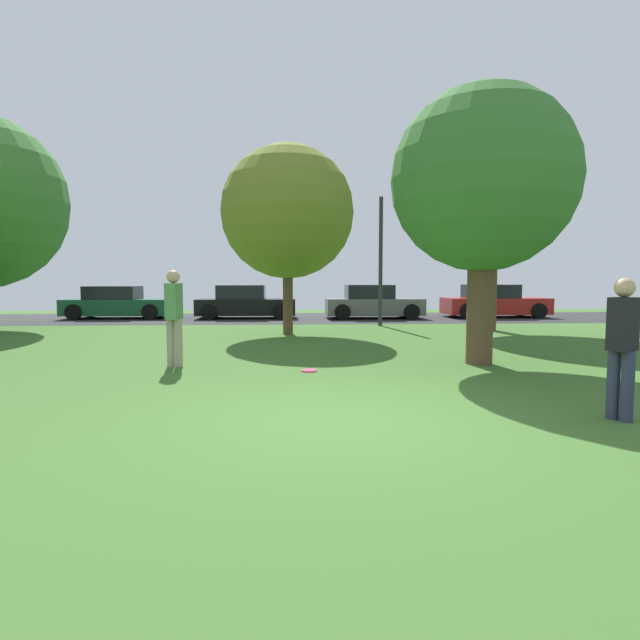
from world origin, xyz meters
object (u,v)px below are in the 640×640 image
at_px(person_bystander, 174,313).
at_px(street_lamp_post, 381,262).
at_px(oak_tree_left, 493,167).
at_px(frisbee_disc, 309,371).
at_px(parked_car_black, 245,303).
at_px(parked_car_grey, 373,303).
at_px(maple_tree_far, 287,212).
at_px(parked_car_red, 494,302).
at_px(person_catcher, 622,343).
at_px(parked_car_green, 118,304).
at_px(maple_tree_near, 483,181).

distance_m(person_bystander, street_lamp_post, 9.98).
distance_m(oak_tree_left, frisbee_disc, 10.69).
distance_m(oak_tree_left, parked_car_black, 11.01).
distance_m(person_bystander, parked_car_grey, 13.08).
height_order(maple_tree_far, parked_car_red, maple_tree_far).
bearing_deg(person_catcher, person_bystander, 116.07).
bearing_deg(parked_car_black, oak_tree_left, -34.21).
bearing_deg(street_lamp_post, parked_car_green, 158.80).
relative_size(maple_tree_near, oak_tree_left, 0.70).
xyz_separation_m(oak_tree_left, parked_car_red, (2.41, 5.67, -4.51)).
relative_size(maple_tree_near, parked_car_grey, 1.30).
bearing_deg(person_bystander, maple_tree_near, -77.30).
bearing_deg(person_catcher, parked_car_black, 79.56).
relative_size(parked_car_green, parked_car_grey, 1.07).
distance_m(maple_tree_near, frisbee_disc, 4.83).
relative_size(person_catcher, parked_car_red, 0.38).
bearing_deg(person_catcher, street_lamp_post, 63.04).
bearing_deg(maple_tree_far, street_lamp_post, 39.73).
height_order(frisbee_disc, street_lamp_post, street_lamp_post).
distance_m(person_bystander, parked_car_green, 13.41).
distance_m(person_catcher, parked_car_black, 17.14).
xyz_separation_m(person_catcher, parked_car_green, (-11.05, 16.42, -0.28)).
bearing_deg(parked_car_green, parked_car_grey, -3.14).
height_order(maple_tree_near, parked_car_black, maple_tree_near).
bearing_deg(parked_car_grey, parked_car_red, 3.92).
height_order(person_bystander, parked_car_green, person_bystander).
xyz_separation_m(frisbee_disc, parked_car_grey, (3.13, 12.45, 0.63)).
xyz_separation_m(maple_tree_near, street_lamp_post, (-0.47, 8.35, -1.22)).
bearing_deg(maple_tree_near, parked_car_red, 67.00).
bearing_deg(parked_car_grey, parked_car_black, 176.42).
bearing_deg(parked_car_red, person_bystander, -131.98).
height_order(maple_tree_far, parked_car_black, maple_tree_far).
bearing_deg(parked_car_green, parked_car_black, -2.70).
xyz_separation_m(oak_tree_left, person_catcher, (-2.61, -10.53, -4.25)).
bearing_deg(maple_tree_far, person_bystander, -110.20).
relative_size(oak_tree_left, person_catcher, 4.57).
height_order(person_catcher, person_bystander, person_bystander).
relative_size(maple_tree_near, parked_car_green, 1.21).
relative_size(frisbee_disc, parked_car_black, 0.07).
relative_size(parked_car_grey, parked_car_red, 0.92).
bearing_deg(street_lamp_post, frisbee_disc, -107.55).
height_order(person_catcher, parked_car_green, person_catcher).
height_order(maple_tree_near, frisbee_disc, maple_tree_near).
distance_m(maple_tree_far, person_catcher, 10.77).
bearing_deg(parked_car_red, street_lamp_post, -145.83).
bearing_deg(oak_tree_left, parked_car_black, 145.79).
bearing_deg(parked_car_green, street_lamp_post, -21.20).
relative_size(maple_tree_near, frisbee_disc, 19.40).
distance_m(maple_tree_far, maple_tree_near, 6.76).
height_order(parked_car_green, parked_car_red, parked_car_red).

